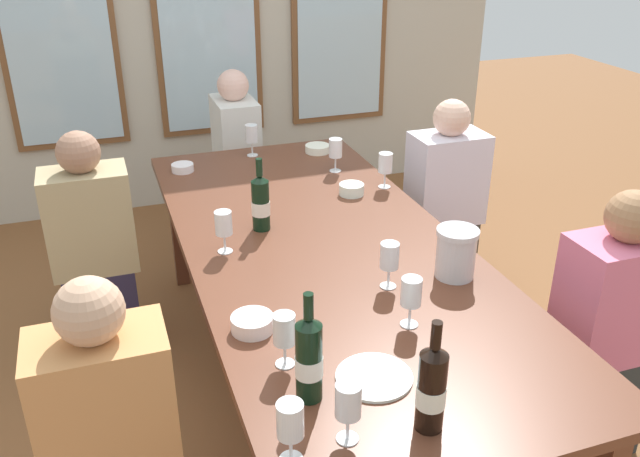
# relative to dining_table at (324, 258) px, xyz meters

# --- Properties ---
(ground_plane) EXTENTS (12.00, 12.00, 0.00)m
(ground_plane) POSITION_rel_dining_table_xyz_m (0.00, 0.00, -0.68)
(ground_plane) COLOR brown
(dining_table) EXTENTS (1.10, 2.57, 0.74)m
(dining_table) POSITION_rel_dining_table_xyz_m (0.00, 0.00, 0.00)
(dining_table) COLOR brown
(dining_table) RESTS_ON ground
(white_plate_0) EXTENTS (0.23, 0.23, 0.01)m
(white_plate_0) POSITION_rel_dining_table_xyz_m (-0.15, -0.85, 0.07)
(white_plate_0) COLOR white
(white_plate_0) RESTS_ON dining_table
(metal_pitcher) EXTENTS (0.16, 0.16, 0.19)m
(metal_pitcher) POSITION_rel_dining_table_xyz_m (0.37, -0.39, 0.16)
(metal_pitcher) COLOR silver
(metal_pitcher) RESTS_ON dining_table
(wine_bottle_0) EXTENTS (0.08, 0.08, 0.33)m
(wine_bottle_0) POSITION_rel_dining_table_xyz_m (-0.09, -1.08, 0.19)
(wine_bottle_0) COLOR black
(wine_bottle_0) RESTS_ON dining_table
(wine_bottle_1) EXTENTS (0.08, 0.08, 0.34)m
(wine_bottle_1) POSITION_rel_dining_table_xyz_m (-0.35, -0.86, 0.19)
(wine_bottle_1) COLOR black
(wine_bottle_1) RESTS_ON dining_table
(wine_bottle_2) EXTENTS (0.08, 0.08, 0.32)m
(wine_bottle_2) POSITION_rel_dining_table_xyz_m (-0.20, 0.23, 0.18)
(wine_bottle_2) COLOR black
(wine_bottle_2) RESTS_ON dining_table
(tasting_bowl_0) EXTENTS (0.11, 0.11, 0.04)m
(tasting_bowl_0) POSITION_rel_dining_table_xyz_m (-0.41, 1.03, 0.08)
(tasting_bowl_0) COLOR white
(tasting_bowl_0) RESTS_ON dining_table
(tasting_bowl_1) EXTENTS (0.12, 0.12, 0.05)m
(tasting_bowl_1) POSITION_rel_dining_table_xyz_m (0.30, 0.46, 0.09)
(tasting_bowl_1) COLOR white
(tasting_bowl_1) RESTS_ON dining_table
(tasting_bowl_2) EXTENTS (0.14, 0.14, 0.05)m
(tasting_bowl_2) POSITION_rel_dining_table_xyz_m (-0.42, -0.49, 0.09)
(tasting_bowl_2) COLOR white
(tasting_bowl_2) RESTS_ON dining_table
(tasting_bowl_3) EXTENTS (0.14, 0.14, 0.04)m
(tasting_bowl_3) POSITION_rel_dining_table_xyz_m (0.34, 1.08, 0.08)
(tasting_bowl_3) COLOR white
(tasting_bowl_3) RESTS_ON dining_table
(wine_glass_0) EXTENTS (0.07, 0.07, 0.17)m
(wine_glass_0) POSITION_rel_dining_table_xyz_m (0.48, 0.49, 0.18)
(wine_glass_0) COLOR white
(wine_glass_0) RESTS_ON dining_table
(wine_glass_1) EXTENTS (0.07, 0.07, 0.17)m
(wine_glass_1) POSITION_rel_dining_table_xyz_m (0.33, 0.77, 0.18)
(wine_glass_1) COLOR white
(wine_glass_1) RESTS_ON dining_table
(wine_glass_2) EXTENTS (0.07, 0.07, 0.17)m
(wine_glass_2) POSITION_rel_dining_table_xyz_m (-0.39, 0.08, 0.18)
(wine_glass_2) COLOR white
(wine_glass_2) RESTS_ON dining_table
(wine_glass_3) EXTENTS (0.07, 0.07, 0.17)m
(wine_glass_3) POSITION_rel_dining_table_xyz_m (-0.01, 1.15, 0.18)
(wine_glass_3) COLOR white
(wine_glass_3) RESTS_ON dining_table
(wine_glass_4) EXTENTS (0.07, 0.07, 0.17)m
(wine_glass_4) POSITION_rel_dining_table_xyz_m (-0.31, -1.05, 0.18)
(wine_glass_4) COLOR white
(wine_glass_4) RESTS_ON dining_table
(wine_glass_5) EXTENTS (0.07, 0.07, 0.17)m
(wine_glass_5) POSITION_rel_dining_table_xyz_m (0.11, -0.38, 0.18)
(wine_glass_5) COLOR white
(wine_glass_5) RESTS_ON dining_table
(wine_glass_6) EXTENTS (0.07, 0.07, 0.17)m
(wine_glass_6) POSITION_rel_dining_table_xyz_m (-0.47, -1.07, 0.18)
(wine_glass_6) COLOR white
(wine_glass_6) RESTS_ON dining_table
(wine_glass_7) EXTENTS (0.07, 0.07, 0.17)m
(wine_glass_7) POSITION_rel_dining_table_xyz_m (-0.37, -0.70, 0.18)
(wine_glass_7) COLOR white
(wine_glass_7) RESTS_ON dining_table
(wine_glass_8) EXTENTS (0.07, 0.07, 0.17)m
(wine_glass_8) POSITION_rel_dining_table_xyz_m (0.07, -0.63, 0.18)
(wine_glass_8) COLOR white
(wine_glass_8) RESTS_ON dining_table
(seated_person_0) EXTENTS (0.38, 0.24, 1.11)m
(seated_person_0) POSITION_rel_dining_table_xyz_m (-0.89, -0.66, -0.15)
(seated_person_0) COLOR #3A3036
(seated_person_0) RESTS_ON ground
(seated_person_1) EXTENTS (0.38, 0.24, 1.11)m
(seated_person_1) POSITION_rel_dining_table_xyz_m (0.89, -0.65, -0.15)
(seated_person_1) COLOR #2E3232
(seated_person_1) RESTS_ON ground
(seated_person_2) EXTENTS (0.38, 0.24, 1.11)m
(seated_person_2) POSITION_rel_dining_table_xyz_m (-0.89, 0.67, -0.15)
(seated_person_2) COLOR #29243D
(seated_person_2) RESTS_ON ground
(seated_person_3) EXTENTS (0.38, 0.24, 1.11)m
(seated_person_3) POSITION_rel_dining_table_xyz_m (0.89, 0.61, -0.15)
(seated_person_3) COLOR #39342B
(seated_person_3) RESTS_ON ground
(seated_person_4) EXTENTS (0.24, 0.38, 1.11)m
(seated_person_4) POSITION_rel_dining_table_xyz_m (0.00, 1.63, -0.15)
(seated_person_4) COLOR #31223F
(seated_person_4) RESTS_ON ground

